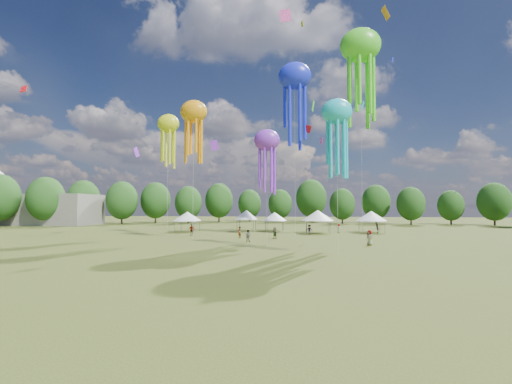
# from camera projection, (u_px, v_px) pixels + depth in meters

# --- Properties ---
(ground) EXTENTS (300.00, 300.00, 0.00)m
(ground) POSITION_uv_depth(u_px,v_px,m) (258.00, 357.00, 11.21)
(ground) COLOR #384416
(ground) RESTS_ON ground
(spectator_near) EXTENTS (0.90, 0.76, 1.66)m
(spectator_near) POSITION_uv_depth(u_px,v_px,m) (248.00, 236.00, 47.28)
(spectator_near) COLOR gray
(spectator_near) RESTS_ON ground
(spectators_far) EXTENTS (32.92, 21.59, 1.90)m
(spectators_far) POSITION_uv_depth(u_px,v_px,m) (300.00, 231.00, 55.44)
(spectators_far) COLOR gray
(spectators_far) RESTS_ON ground
(festival_tents) EXTENTS (39.98, 10.82, 4.20)m
(festival_tents) POSITION_uv_depth(u_px,v_px,m) (283.00, 216.00, 65.66)
(festival_tents) COLOR #47474C
(festival_tents) RESTS_ON ground
(show_kites) EXTENTS (37.25, 24.21, 32.67)m
(show_kites) POSITION_uv_depth(u_px,v_px,m) (298.00, 93.00, 53.44)
(show_kites) COLOR #FF9F0F
(show_kites) RESTS_ON ground
(small_kites) EXTENTS (72.42, 55.62, 44.82)m
(small_kites) POSITION_uv_depth(u_px,v_px,m) (297.00, 38.00, 53.23)
(small_kites) COLOR #FF9F0F
(small_kites) RESTS_ON ground
(treeline) EXTENTS (201.57, 95.24, 13.43)m
(treeline) POSITION_uv_depth(u_px,v_px,m) (275.00, 199.00, 73.93)
(treeline) COLOR #38281C
(treeline) RESTS_ON ground
(hangar) EXTENTS (40.00, 12.00, 8.00)m
(hangar) POSITION_uv_depth(u_px,v_px,m) (22.00, 210.00, 91.83)
(hangar) COLOR gray
(hangar) RESTS_ON ground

